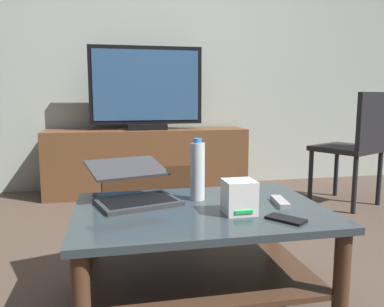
{
  "coord_description": "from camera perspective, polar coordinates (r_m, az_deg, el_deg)",
  "views": [
    {
      "loc": [
        -0.46,
        -1.54,
        0.87
      ],
      "look_at": [
        -0.04,
        0.44,
        0.57
      ],
      "focal_mm": 36.27,
      "sensor_mm": 36.0,
      "label": 1
    }
  ],
  "objects": [
    {
      "name": "television",
      "position": [
        3.46,
        -6.72,
        9.3
      ],
      "size": [
        0.98,
        0.2,
        0.72
      ],
      "color": "black",
      "rests_on": "media_cabinet"
    },
    {
      "name": "laptop",
      "position": [
        1.7,
        -8.66,
        -4.97
      ],
      "size": [
        0.42,
        0.45,
        0.16
      ],
      "color": "#333338",
      "rests_on": "coffee_table"
    },
    {
      "name": "cell_phone",
      "position": [
        1.48,
        13.64,
        -9.36
      ],
      "size": [
        0.14,
        0.15,
        0.01
      ],
      "primitive_type": "cube",
      "rotation": [
        0.0,
        0.0,
        0.65
      ],
      "color": "black",
      "rests_on": "coffee_table"
    },
    {
      "name": "media_cabinet",
      "position": [
        3.53,
        -6.57,
        -1.14
      ],
      "size": [
        1.78,
        0.42,
        0.58
      ],
      "color": "brown",
      "rests_on": "ground"
    },
    {
      "name": "back_wall",
      "position": [
        3.85,
        -4.99,
        16.28
      ],
      "size": [
        6.4,
        0.12,
        2.8
      ],
      "primitive_type": "cube",
      "color": "#A8B2A8",
      "rests_on": "ground"
    },
    {
      "name": "coffee_table",
      "position": [
        1.63,
        1.29,
        -12.4
      ],
      "size": [
        1.01,
        0.7,
        0.42
      ],
      "color": "#2D383D",
      "rests_on": "ground"
    },
    {
      "name": "tv_remote",
      "position": [
        1.69,
        12.85,
        -6.93
      ],
      "size": [
        0.07,
        0.16,
        0.02
      ],
      "primitive_type": "cube",
      "rotation": [
        0.0,
        0.0,
        -0.15
      ],
      "color": "#99999E",
      "rests_on": "coffee_table"
    },
    {
      "name": "ground_plane",
      "position": [
        1.83,
        4.47,
        -20.03
      ],
      "size": [
        7.68,
        7.68,
        0.0
      ],
      "primitive_type": "plane",
      "color": "#4C3D33"
    },
    {
      "name": "router_box",
      "position": [
        1.52,
        6.96,
        -6.35
      ],
      "size": [
        0.12,
        0.12,
        0.13
      ],
      "color": "white",
      "rests_on": "coffee_table"
    },
    {
      "name": "water_bottle_near",
      "position": [
        1.69,
        0.8,
        -2.57
      ],
      "size": [
        0.06,
        0.06,
        0.27
      ],
      "color": "silver",
      "rests_on": "coffee_table"
    },
    {
      "name": "dining_chair",
      "position": [
        3.3,
        23.01,
        1.52
      ],
      "size": [
        0.59,
        0.59,
        0.9
      ],
      "color": "black",
      "rests_on": "ground"
    }
  ]
}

